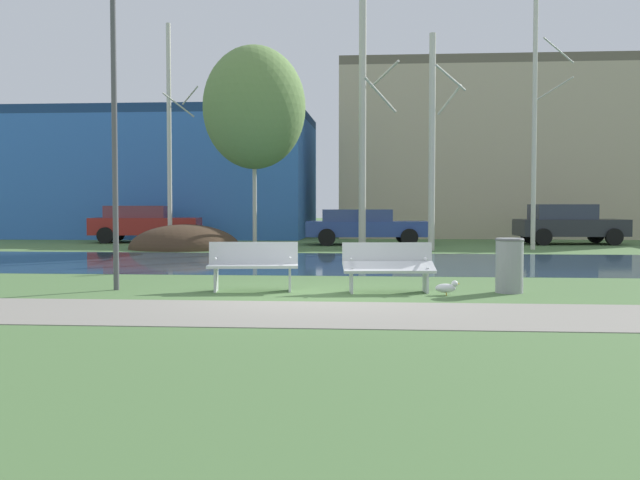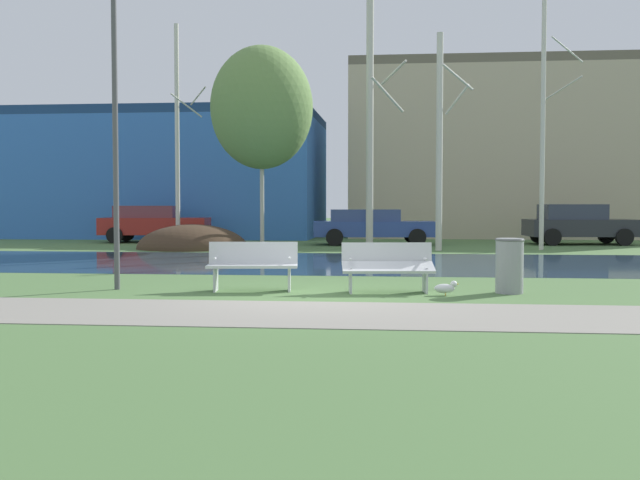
{
  "view_description": "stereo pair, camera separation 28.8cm",
  "coord_description": "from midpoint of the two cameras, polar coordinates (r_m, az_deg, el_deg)",
  "views": [
    {
      "loc": [
        1.09,
        -12.61,
        1.56
      ],
      "look_at": [
        -0.06,
        1.42,
        0.89
      ],
      "focal_mm": 43.01,
      "sensor_mm": 36.0,
      "label": 1
    },
    {
      "loc": [
        1.38,
        -12.59,
        1.56
      ],
      "look_at": [
        -0.06,
        1.42,
        0.89
      ],
      "focal_mm": 43.01,
      "sensor_mm": 36.0,
      "label": 2
    }
  ],
  "objects": [
    {
      "name": "birch_center",
      "position": [
        25.86,
        9.25,
        7.39
      ],
      "size": [
        1.2,
        2.03,
        7.18
      ],
      "color": "beige",
      "rests_on": "ground"
    },
    {
      "name": "ground_plane",
      "position": [
        22.69,
        2.73,
        -1.22
      ],
      "size": [
        120.0,
        120.0,
        0.0
      ],
      "primitive_type": "plane",
      "color": "#4C703D"
    },
    {
      "name": "parked_hatch_third_dark",
      "position": [
        30.89,
        18.89,
        1.17
      ],
      "size": [
        4.18,
        2.37,
        1.54
      ],
      "color": "#282B30",
      "rests_on": "ground"
    },
    {
      "name": "birch_far_left",
      "position": [
        27.3,
        -10.23,
        7.69
      ],
      "size": [
        1.16,
        2.0,
        7.78
      ],
      "color": "beige",
      "rests_on": "ground"
    },
    {
      "name": "birch_center_left",
      "position": [
        26.5,
        4.11,
        9.12
      ],
      "size": [
        1.39,
        2.41,
        8.93
      ],
      "color": "beige",
      "rests_on": "ground"
    },
    {
      "name": "paved_path_strip",
      "position": [
        10.88,
        -0.72,
        -5.49
      ],
      "size": [
        60.0,
        2.6,
        0.01
      ],
      "primitive_type": "cube",
      "color": "gray",
      "rests_on": "ground"
    },
    {
      "name": "building_beige_block",
      "position": [
        38.53,
        15.55,
        6.3
      ],
      "size": [
        17.04,
        8.14,
        8.06
      ],
      "color": "#BCAD8E",
      "rests_on": "ground"
    },
    {
      "name": "bench_left",
      "position": [
        13.71,
        -4.44,
        -1.83
      ],
      "size": [
        1.65,
        0.74,
        0.87
      ],
      "color": "silver",
      "rests_on": "ground"
    },
    {
      "name": "birch_left",
      "position": [
        26.71,
        -4.05,
        9.8
      ],
      "size": [
        3.52,
        3.52,
        6.97
      ],
      "color": "#BCB7A8",
      "rests_on": "ground"
    },
    {
      "name": "parked_van_nearest_red",
      "position": [
        31.58,
        -12.05,
        1.25
      ],
      "size": [
        4.4,
        2.28,
        1.48
      ],
      "color": "maroon",
      "rests_on": "ground"
    },
    {
      "name": "birch_center_right",
      "position": [
        27.12,
        16.62,
        9.31
      ],
      "size": [
        1.35,
        2.5,
        9.33
      ],
      "color": "beige",
      "rests_on": "ground"
    },
    {
      "name": "bench_right",
      "position": [
        13.49,
        5.66,
        -1.91
      ],
      "size": [
        1.65,
        0.74,
        0.87
      ],
      "color": "silver",
      "rests_on": "ground"
    },
    {
      "name": "streetlamp",
      "position": [
        14.48,
        -14.48,
        11.74
      ],
      "size": [
        0.32,
        0.32,
        5.84
      ],
      "color": "#4C4C51",
      "rests_on": "ground"
    },
    {
      "name": "trash_bin",
      "position": [
        13.75,
        14.5,
        -1.79
      ],
      "size": [
        0.5,
        0.5,
        0.96
      ],
      "color": "gray",
      "rests_on": "ground"
    },
    {
      "name": "seagull",
      "position": [
        13.2,
        9.96,
        -3.53
      ],
      "size": [
        0.42,
        0.16,
        0.25
      ],
      "color": "white",
      "rests_on": "ground"
    },
    {
      "name": "parked_sedan_second_blue",
      "position": [
        29.11,
        4.17,
        1.07
      ],
      "size": [
        4.76,
        2.29,
        1.34
      ],
      "color": "#2D4793",
      "rests_on": "ground"
    },
    {
      "name": "building_blue_store",
      "position": [
        38.01,
        -11.57,
        4.72
      ],
      "size": [
        15.35,
        8.6,
        5.85
      ],
      "color": "#3870C6",
      "rests_on": "ground"
    },
    {
      "name": "soil_mound",
      "position": [
        26.85,
        -9.17,
        -0.64
      ],
      "size": [
        3.85,
        3.48,
        1.69
      ],
      "primitive_type": "ellipsoid",
      "color": "#423021",
      "rests_on": "ground"
    },
    {
      "name": "river_band",
      "position": [
        20.26,
        2.35,
        -1.68
      ],
      "size": [
        80.0,
        7.51,
        0.01
      ],
      "primitive_type": "cube",
      "color": "#2D475B",
      "rests_on": "ground"
    }
  ]
}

